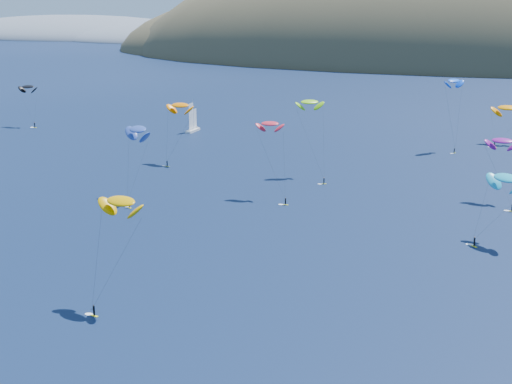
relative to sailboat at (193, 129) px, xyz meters
The scene contains 13 objects.
island 391.79m from the sailboat, 74.05° to the left, with size 730.00×300.00×210.00m.
headland 678.64m from the sailboat, 123.75° to the left, with size 460.00×250.00×60.00m.
sailboat is the anchor object (origin of this frame).
kitesurfer_1 53.55m from the sailboat, 70.88° to the right, with size 9.69×10.57×20.27m.
kitesurfer_2 157.57m from the sailboat, 71.15° to the right, with size 9.37×9.95×20.21m.
kitesurfer_3 79.90m from the sailboat, 41.28° to the right, with size 12.00×14.12×23.20m.
kitesurfer_4 97.67m from the sailboat, ahead, with size 7.96×10.50×25.36m.
kitesurfer_5 147.23m from the sailboat, 40.79° to the right, with size 10.76×11.17×16.48m.
kitesurfer_6 127.73m from the sailboat, 29.51° to the right, with size 8.44×12.60×17.46m.
kitesurfer_9 95.23m from the sailboat, 54.68° to the right, with size 10.84×10.07×20.71m.
kitesurfer_10 93.07m from the sailboat, 75.41° to the right, with size 11.04×15.30×20.55m.
kitesurfer_11 114.51m from the sailboat, ahead, with size 11.23×11.98×15.55m.
kitesurfer_12 68.58m from the sailboat, behind, with size 9.12×5.78×17.78m.
Camera 1 is at (37.93, -61.47, 50.10)m, focal length 50.00 mm.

